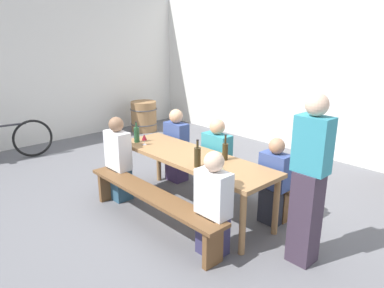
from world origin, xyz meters
The scene contains 18 objects.
ground_plane centered at (0.00, 0.00, 0.00)m, with size 24.00×24.00×0.00m, color slate.
back_wall centered at (0.00, 3.29, 1.60)m, with size 14.00×0.20×3.20m, color silver.
side_wall centered at (-4.41, 0.00, 1.60)m, with size 0.20×6.97×3.20m, color silver.
tasting_table centered at (0.00, 0.00, 0.67)m, with size 2.32×0.71×0.75m.
bench_near centered at (0.00, -0.65, 0.36)m, with size 2.22×0.30×0.45m.
bench_far centered at (0.00, 0.65, 0.36)m, with size 2.22×0.30×0.45m.
wine_bottle_0 centered at (-0.95, -0.17, 0.86)m, with size 0.08×0.08×0.30m.
wine_bottle_1 centered at (0.33, -0.22, 0.87)m, with size 0.08×0.08×0.32m.
wine_bottle_2 centered at (0.39, 0.18, 0.86)m, with size 0.07×0.07×0.31m.
wine_glass_0 centered at (0.72, -0.24, 0.85)m, with size 0.08×0.08×0.14m.
wine_glass_1 centered at (-0.77, -0.17, 0.86)m, with size 0.07×0.07×0.15m.
seated_guest_near_0 centered at (-0.93, -0.50, 0.55)m, with size 0.38×0.24×1.17m.
seated_guest_near_1 centered at (0.86, -0.50, 0.54)m, with size 0.37×0.24×1.13m.
seated_guest_far_0 centered at (-0.90, 0.50, 0.54)m, with size 0.38×0.24×1.13m.
seated_guest_far_1 centered at (-0.05, 0.50, 0.53)m, with size 0.41×0.24×1.13m.
seated_guest_far_2 centered at (0.89, 0.50, 0.50)m, with size 0.35×0.24×1.07m.
standing_host centered at (1.56, 0.07, 0.85)m, with size 0.33×0.24×1.71m.
wine_barrel centered at (-3.71, 1.89, 0.35)m, with size 0.63×0.63×0.69m.
Camera 1 is at (3.12, -2.89, 2.22)m, focal length 33.63 mm.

